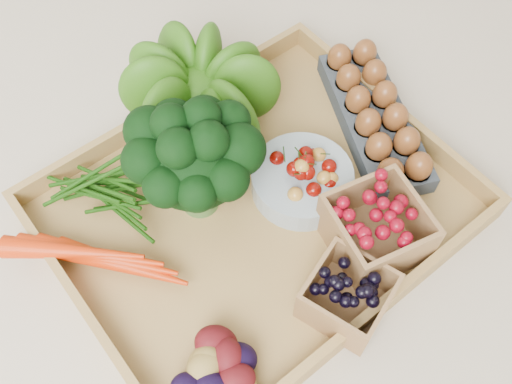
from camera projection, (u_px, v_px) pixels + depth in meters
ground at (256, 213)px, 0.83m from camera, size 4.00×4.00×0.00m
tray at (256, 211)px, 0.83m from camera, size 0.55×0.45×0.01m
carrots at (92, 256)px, 0.75m from camera, size 0.21×0.15×0.05m
lettuce at (200, 84)px, 0.84m from camera, size 0.16×0.16×0.16m
broccoli at (197, 176)px, 0.77m from camera, size 0.18×0.18×0.14m
cherry_bowl at (302, 181)px, 0.82m from camera, size 0.15×0.15×0.04m
egg_carton at (373, 120)px, 0.88m from camera, size 0.20×0.29×0.03m
potatoes at (220, 373)px, 0.66m from camera, size 0.13×0.13×0.07m
punnet_blackberry at (348, 296)px, 0.71m from camera, size 0.12×0.12×0.07m
punnet_raspberry at (376, 228)px, 0.76m from camera, size 0.14×0.14×0.08m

